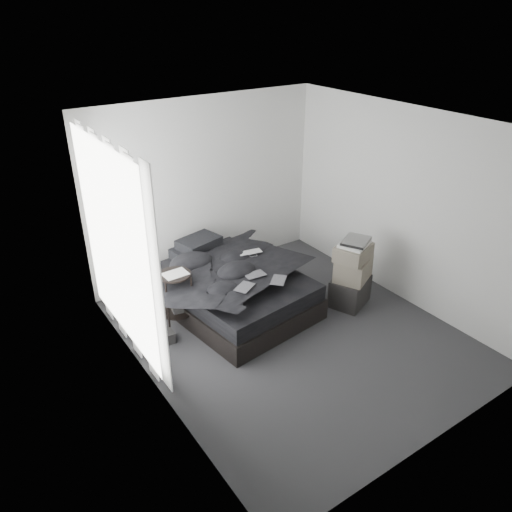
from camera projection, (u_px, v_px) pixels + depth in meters
floor at (292, 333)px, 6.25m from camera, size 3.60×4.20×0.01m
ceiling at (300, 124)px, 5.05m from camera, size 3.60×4.20×0.01m
wall_back at (205, 188)px, 7.19m from camera, size 3.60×0.01×2.60m
wall_front at (454, 330)px, 4.11m from camera, size 3.60×0.01×2.60m
wall_left at (147, 285)px, 4.75m from camera, size 0.01×4.20×2.60m
wall_right at (403, 207)px, 6.55m from camera, size 0.01×4.20×2.60m
window_left at (115, 246)px, 5.40m from camera, size 0.02×2.00×2.30m
curtain_left at (120, 250)px, 5.46m from camera, size 0.06×2.12×2.48m
bed at (233, 299)px, 6.71m from camera, size 1.77×2.20×0.27m
mattress at (233, 283)px, 6.60m from camera, size 1.71×2.13×0.22m
duvet at (235, 269)px, 6.46m from camera, size 1.70×1.90×0.24m
pillow_lower at (195, 252)px, 7.02m from camera, size 0.66×0.49×0.14m
pillow_upper at (199, 243)px, 6.98m from camera, size 0.64×0.51×0.13m
laptop at (251, 249)px, 6.69m from camera, size 0.36×0.27×0.03m
comic_a at (245, 282)px, 5.94m from camera, size 0.30×0.27×0.01m
comic_b at (255, 269)px, 6.21m from camera, size 0.27×0.19×0.01m
comic_c at (279, 274)px, 6.08m from camera, size 0.30×0.30×0.01m
side_stand at (177, 301)px, 6.21m from camera, size 0.47×0.47×0.76m
papers at (175, 274)px, 6.03m from camera, size 0.30×0.23×0.02m
floor_books at (168, 336)px, 6.08m from camera, size 0.13×0.19×0.13m
box_lower at (350, 291)px, 6.78m from camera, size 0.64×0.58×0.39m
box_mid at (353, 269)px, 6.63m from camera, size 0.61×0.57×0.30m
box_upper at (353, 252)px, 6.50m from camera, size 0.57×0.51×0.21m
art_book_white at (355, 244)px, 6.45m from camera, size 0.49×0.45×0.04m
art_book_snake at (356, 241)px, 6.44m from camera, size 0.49×0.46×0.04m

